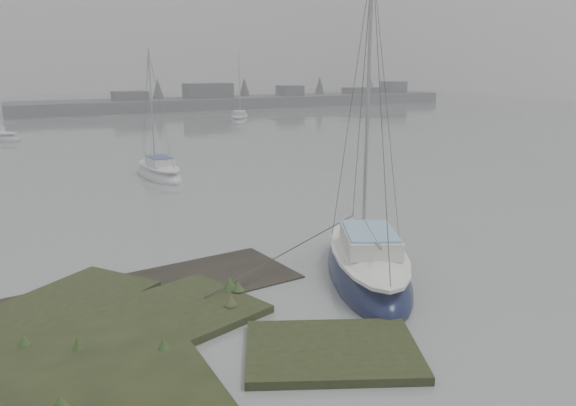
{
  "coord_description": "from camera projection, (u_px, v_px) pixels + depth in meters",
  "views": [
    {
      "loc": [
        -5.11,
        -9.27,
        5.79
      ],
      "look_at": [
        2.31,
        4.9,
        1.8
      ],
      "focal_mm": 35.0,
      "sensor_mm": 36.0,
      "label": 1
    }
  ],
  "objects": [
    {
      "name": "sailboat_main",
      "position": [
        367.0,
        266.0,
        15.67
      ],
      "size": [
        4.74,
        6.73,
        9.11
      ],
      "rotation": [
        0.0,
        0.0,
        -0.45
      ],
      "color": "black",
      "rests_on": "ground"
    },
    {
      "name": "sailboat_far_b",
      "position": [
        240.0,
        120.0,
        56.82
      ],
      "size": [
        3.98,
        5.45,
        7.42
      ],
      "rotation": [
        0.0,
        0.0,
        -0.49
      ],
      "color": "#A2A5AB",
      "rests_on": "ground"
    },
    {
      "name": "ground",
      "position": [
        83.0,
        153.0,
        37.46
      ],
      "size": [
        160.0,
        160.0,
        0.0
      ],
      "primitive_type": "plane",
      "color": "gray",
      "rests_on": "ground"
    },
    {
      "name": "far_shoreline",
      "position": [
        254.0,
        100.0,
        76.75
      ],
      "size": [
        60.0,
        8.0,
        4.15
      ],
      "color": "#4C4F51",
      "rests_on": "ground"
    },
    {
      "name": "sailboat_white",
      "position": [
        159.0,
        173.0,
        29.38
      ],
      "size": [
        1.94,
        5.09,
        7.05
      ],
      "rotation": [
        0.0,
        0.0,
        0.06
      ],
      "color": "silver",
      "rests_on": "ground"
    }
  ]
}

